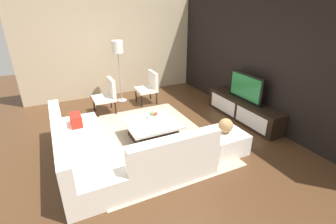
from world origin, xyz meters
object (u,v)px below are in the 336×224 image
Objects in this scene: ottoman at (224,141)px; media_console at (243,110)px; sectional_couch at (112,154)px; fruit_bowl at (153,116)px; coffee_table at (153,130)px; floor_lamp at (118,51)px; accent_chair_far at (149,86)px; accent_chair_near at (107,94)px; television at (246,87)px; decorative_ball at (226,126)px.

media_console is at bearing 125.97° from ottoman.
media_console is 0.86× the size of sectional_couch.
sectional_couch is 1.36m from fruit_bowl.
coffee_table is at bearing -92.49° from media_console.
floor_lamp reaches higher than fruit_bowl.
fruit_bowl is 1.85m from accent_chair_far.
accent_chair_near is at bearing -151.09° from ottoman.
television is 3.41m from floor_lamp.
floor_lamp is (-2.37, 0.03, 1.21)m from coffee_table.
coffee_table is at bearing -0.71° from floor_lamp.
coffee_table is at bearing -29.38° from fruit_bowl.
accent_chair_near is at bearing -151.09° from decorative_ball.
media_console is at bearing 46.74° from accent_chair_far.
accent_chair_near is 3.18m from ottoman.
coffee_table is (-0.10, -2.30, -0.05)m from media_console.
television is 3.82× the size of decorative_ball.
floor_lamp is 6.02× the size of fruit_bowl.
accent_chair_far reaches higher than media_console.
accent_chair_near is 0.52× the size of floor_lamp.
media_console is 1.55m from ottoman.
media_console is at bearing 46.51° from accent_chair_near.
sectional_couch is 9.21× the size of decorative_ball.
television is 1.18× the size of accent_chair_far.
decorative_ball is (1.19, 0.94, 0.10)m from fruit_bowl.
floor_lamp reaches higher than decorative_ball.
ottoman is at bearing 79.10° from sectional_couch.
sectional_couch is (0.52, -3.29, -0.53)m from television.
television is at bearing 125.96° from ottoman.
sectional_couch is (0.52, -3.29, 0.03)m from media_console.
coffee_table is 0.31m from fruit_bowl.
coffee_table is 1.45m from ottoman.
floor_lamp is 3.64m from decorative_ball.
ottoman is (3.39, 1.01, -1.21)m from floor_lamp.
television is 3.37m from accent_chair_near.
sectional_couch is at bearing -18.84° from floor_lamp.
accent_chair_far reaches higher than ottoman.
sectional_couch is at bearing -53.78° from fruit_bowl.
accent_chair_far is at bearing -173.65° from ottoman.
sectional_couch is 2.38× the size of coffee_table.
sectional_couch is at bearing -100.90° from ottoman.
floor_lamp is at bearing 161.16° from sectional_couch.
fruit_bowl is (-1.19, -0.94, 0.23)m from ottoman.
media_console is 3.33m from sectional_couch.
sectional_couch is at bearing -100.90° from decorative_ball.
ottoman is at bearing 19.11° from accent_chair_near.
sectional_couch is at bearing -80.99° from television.
accent_chair_far is (-2.55, 1.70, 0.20)m from sectional_couch.
television reaches higher than media_console.
decorative_ball is (0.91, -1.26, -0.28)m from television.
sectional_couch is 3.07m from accent_chair_far.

